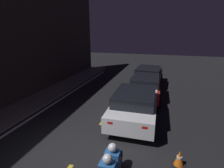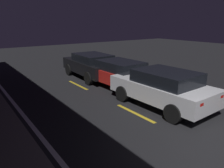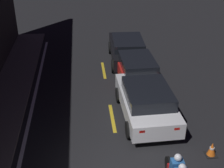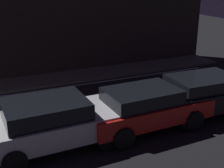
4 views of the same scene
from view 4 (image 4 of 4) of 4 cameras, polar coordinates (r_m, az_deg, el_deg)
The scene contains 5 objects.
lane_dash_d at distance 10.66m, azimuth -12.18°, elevation -7.46°, with size 2.00×0.14×0.01m.
lane_dash_e at distance 12.24m, azimuth 8.80°, elevation -3.58°, with size 2.00×0.14×0.01m.
sedan_white at distance 9.11m, azimuth -10.95°, elevation -6.78°, with size 4.20×2.11×1.43m.
taxi_red at distance 10.03m, azimuth 6.13°, elevation -4.17°, with size 4.16×1.94×1.37m.
van_black at distance 11.47m, azimuth 16.81°, elevation -1.63°, with size 4.28×2.05×1.42m.
Camera 4 is at (1.70, -9.37, 4.75)m, focal length 50.00 mm.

